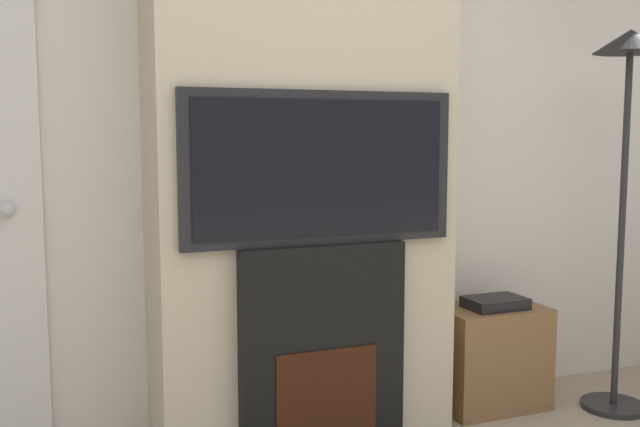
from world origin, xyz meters
name	(u,v)px	position (x,y,z in m)	size (l,w,h in m)	color
wall_back	(282,111)	(0.00, 2.03, 1.35)	(6.00, 0.06, 2.70)	silver
chimney_breast	(301,109)	(0.00, 1.79, 1.35)	(1.18, 0.42, 2.70)	beige
fireplace	(320,354)	(0.00, 1.58, 0.42)	(0.65, 0.15, 0.85)	black
television	(320,168)	(0.00, 1.58, 1.13)	(1.06, 0.07, 0.57)	black
floor_lamp	(627,121)	(1.44, 1.57, 1.31)	(0.31, 0.31, 1.70)	#262628
media_stand	(490,355)	(0.93, 1.81, 0.24)	(0.48, 0.33, 0.52)	brown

